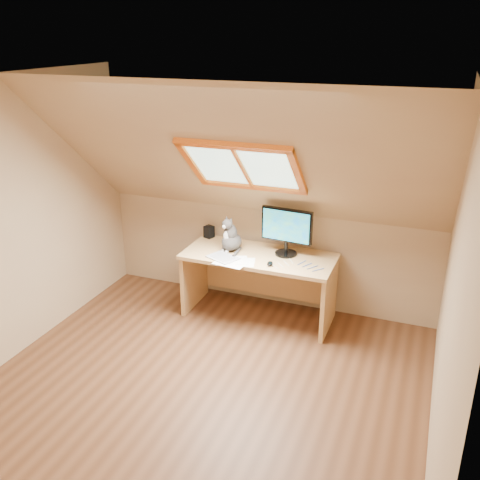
% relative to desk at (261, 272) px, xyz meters
% --- Properties ---
extents(ground, '(3.50, 3.50, 0.00)m').
position_rel_desk_xyz_m(ground, '(-0.04, -1.44, -0.46)').
color(ground, brown).
rests_on(ground, ground).
extents(room_shell, '(3.52, 3.52, 2.41)m').
position_rel_desk_xyz_m(room_shell, '(-0.04, -1.54, 0.97)').
color(room_shell, tan).
rests_on(room_shell, ground).
extents(desk, '(1.48, 0.65, 0.67)m').
position_rel_desk_xyz_m(desk, '(0.00, 0.00, 0.00)').
color(desk, tan).
rests_on(desk, ground).
extents(monitor, '(0.51, 0.21, 0.47)m').
position_rel_desk_xyz_m(monitor, '(0.24, 0.03, 0.48)').
color(monitor, black).
rests_on(monitor, desk).
extents(cat, '(0.28, 0.30, 0.36)m').
position_rel_desk_xyz_m(cat, '(-0.30, -0.05, 0.34)').
color(cat, '#46413E').
rests_on(cat, desk).
extents(desk_speaker, '(0.11, 0.11, 0.12)m').
position_rel_desk_xyz_m(desk_speaker, '(-0.64, 0.19, 0.27)').
color(desk_speaker, black).
rests_on(desk_speaker, desk).
extents(graphics_tablet, '(0.34, 0.30, 0.01)m').
position_rel_desk_xyz_m(graphics_tablet, '(-0.29, -0.27, 0.22)').
color(graphics_tablet, '#B2B2B7').
rests_on(graphics_tablet, desk).
extents(mouse, '(0.07, 0.11, 0.03)m').
position_rel_desk_xyz_m(mouse, '(0.17, -0.26, 0.23)').
color(mouse, black).
rests_on(mouse, desk).
extents(papers, '(0.35, 0.30, 0.01)m').
position_rel_desk_xyz_m(papers, '(-0.18, -0.32, 0.22)').
color(papers, white).
rests_on(papers, desk).
extents(cables, '(0.51, 0.26, 0.01)m').
position_rel_desk_xyz_m(cables, '(0.43, -0.18, 0.22)').
color(cables, silver).
rests_on(cables, desk).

